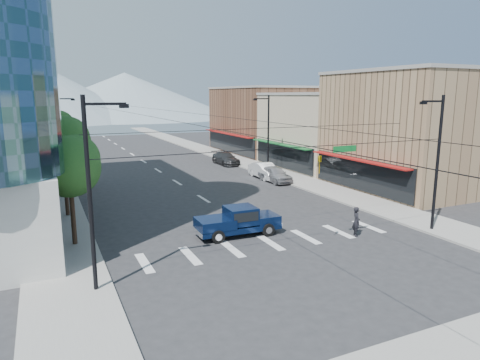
# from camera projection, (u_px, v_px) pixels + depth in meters

# --- Properties ---
(ground) EXTENTS (160.00, 160.00, 0.00)m
(ground) POSITION_uv_depth(u_px,v_px,m) (286.00, 250.00, 25.20)
(ground) COLOR #28282B
(ground) RESTS_ON ground
(sidewalk_left) EXTENTS (4.00, 120.00, 0.15)m
(sidewalk_left) POSITION_uv_depth(u_px,v_px,m) (48.00, 165.00, 55.80)
(sidewalk_left) COLOR gray
(sidewalk_left) RESTS_ON ground
(sidewalk_right) EXTENTS (4.00, 120.00, 0.15)m
(sidewalk_right) POSITION_uv_depth(u_px,v_px,m) (219.00, 154.00, 65.73)
(sidewalk_right) COLOR gray
(sidewalk_right) RESTS_ON ground
(shop_near) EXTENTS (12.00, 14.00, 11.00)m
(shop_near) POSITION_uv_depth(u_px,v_px,m) (412.00, 132.00, 41.30)
(shop_near) COLOR #8C6B4C
(shop_near) RESTS_ON ground
(shop_mid) EXTENTS (12.00, 14.00, 9.00)m
(shop_mid) POSITION_uv_depth(u_px,v_px,m) (325.00, 131.00, 53.95)
(shop_mid) COLOR tan
(shop_mid) RESTS_ON ground
(shop_far) EXTENTS (12.00, 18.00, 10.00)m
(shop_far) POSITION_uv_depth(u_px,v_px,m) (265.00, 121.00, 68.08)
(shop_far) COLOR brown
(shop_far) RESTS_ON ground
(clock_tower) EXTENTS (4.80, 4.80, 20.40)m
(clock_tower) POSITION_uv_depth(u_px,v_px,m) (11.00, 85.00, 71.45)
(clock_tower) COLOR #8C6B4C
(clock_tower) RESTS_ON ground
(mountain_left) EXTENTS (80.00, 80.00, 22.00)m
(mountain_left) POSITION_uv_depth(u_px,v_px,m) (29.00, 89.00, 150.26)
(mountain_left) COLOR gray
(mountain_left) RESTS_ON ground
(mountain_right) EXTENTS (90.00, 90.00, 18.00)m
(mountain_right) POSITION_uv_depth(u_px,v_px,m) (126.00, 95.00, 174.03)
(mountain_right) COLOR gray
(mountain_right) RESTS_ON ground
(tree_near) EXTENTS (3.65, 3.64, 6.71)m
(tree_near) POSITION_uv_depth(u_px,v_px,m) (71.00, 164.00, 25.08)
(tree_near) COLOR black
(tree_near) RESTS_ON ground
(tree_midnear) EXTENTS (4.09, 4.09, 7.52)m
(tree_midnear) POSITION_uv_depth(u_px,v_px,m) (64.00, 142.00, 31.18)
(tree_midnear) COLOR black
(tree_midnear) RESTS_ON ground
(tree_midfar) EXTENTS (3.65, 3.64, 6.71)m
(tree_midfar) POSITION_uv_depth(u_px,v_px,m) (60.00, 141.00, 37.53)
(tree_midfar) COLOR black
(tree_midfar) RESTS_ON ground
(tree_far) EXTENTS (4.09, 4.09, 7.52)m
(tree_far) POSITION_uv_depth(u_px,v_px,m) (56.00, 129.00, 43.64)
(tree_far) COLOR black
(tree_far) RESTS_ON ground
(signal_rig) EXTENTS (21.80, 0.20, 9.00)m
(signal_rig) POSITION_uv_depth(u_px,v_px,m) (300.00, 175.00, 23.49)
(signal_rig) COLOR black
(signal_rig) RESTS_ON ground
(lamp_pole_nw) EXTENTS (2.00, 0.25, 9.00)m
(lamp_pole_nw) POSITION_uv_depth(u_px,v_px,m) (60.00, 133.00, 46.51)
(lamp_pole_nw) COLOR black
(lamp_pole_nw) RESTS_ON ground
(lamp_pole_ne) EXTENTS (2.00, 0.25, 9.00)m
(lamp_pole_ne) POSITION_uv_depth(u_px,v_px,m) (267.00, 132.00, 48.22)
(lamp_pole_ne) COLOR black
(lamp_pole_ne) RESTS_ON ground
(pickup_truck) EXTENTS (5.61, 2.29, 1.88)m
(pickup_truck) POSITION_uv_depth(u_px,v_px,m) (238.00, 221.00, 27.70)
(pickup_truck) COLOR #071434
(pickup_truck) RESTS_ON ground
(pedestrian) EXTENTS (0.69, 0.83, 1.94)m
(pedestrian) POSITION_uv_depth(u_px,v_px,m) (356.00, 221.00, 27.58)
(pedestrian) COLOR black
(pedestrian) RESTS_ON ground
(parked_car_near) EXTENTS (2.02, 4.89, 1.66)m
(parked_car_near) POSITION_uv_depth(u_px,v_px,m) (275.00, 174.00, 44.84)
(parked_car_near) COLOR #9A999E
(parked_car_near) RESTS_ON ground
(parked_car_mid) EXTENTS (1.86, 5.19, 1.70)m
(parked_car_mid) POSITION_uv_depth(u_px,v_px,m) (265.00, 171.00, 46.77)
(parked_car_mid) COLOR white
(parked_car_mid) RESTS_ON ground
(parked_car_far) EXTENTS (2.32, 5.53, 1.60)m
(parked_car_far) POSITION_uv_depth(u_px,v_px,m) (226.00, 158.00, 56.28)
(parked_car_far) COLOR #313234
(parked_car_far) RESTS_ON ground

